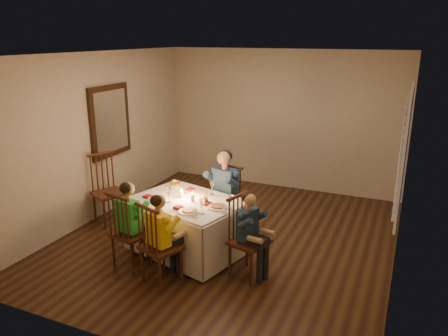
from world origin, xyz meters
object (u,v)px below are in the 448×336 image
at_px(chair_near_left, 133,266).
at_px(child_teal, 249,275).
at_px(chair_adult, 224,233).
at_px(chair_near_right, 163,281).
at_px(child_yellow, 163,281).
at_px(serving_bowl, 176,186).
at_px(dining_table, 188,215).
at_px(chair_end, 249,275).
at_px(child_green, 133,266).
at_px(chair_extra, 112,223).
at_px(adult, 224,233).

distance_m(chair_near_left, child_teal, 1.49).
height_order(chair_adult, chair_near_right, same).
distance_m(child_yellow, serving_bowl, 1.48).
distance_m(chair_near_right, child_teal, 1.05).
height_order(dining_table, chair_adult, dining_table).
relative_size(chair_near_right, chair_end, 1.00).
distance_m(child_green, child_yellow, 0.56).
bearing_deg(child_green, serving_bowl, -82.57).
xyz_separation_m(chair_end, child_yellow, (-0.90, -0.55, 0.00)).
relative_size(chair_adult, chair_near_left, 1.00).
height_order(chair_near_left, child_teal, child_teal).
xyz_separation_m(dining_table, chair_extra, (-1.55, 0.34, -0.53)).
xyz_separation_m(chair_near_left, serving_bowl, (0.08, 1.01, 0.77)).
distance_m(chair_end, child_teal, 0.00).
relative_size(chair_near_left, child_yellow, 0.92).
height_order(dining_table, chair_extra, dining_table).
bearing_deg(chair_near_left, chair_near_right, 175.23).
bearing_deg(child_teal, child_yellow, 137.95).
bearing_deg(adult, chair_near_right, -81.97).
height_order(child_teal, serving_bowl, serving_bowl).
bearing_deg(chair_near_left, chair_adult, -104.56).
xyz_separation_m(chair_adult, child_teal, (0.76, -0.97, 0.00)).
height_order(dining_table, adult, dining_table).
bearing_deg(chair_near_right, adult, -74.98).
xyz_separation_m(dining_table, chair_end, (0.98, -0.26, -0.53)).
bearing_deg(dining_table, child_teal, -0.18).
bearing_deg(chair_end, dining_table, 91.73).
height_order(dining_table, serving_bowl, serving_bowl).
distance_m(dining_table, chair_end, 1.14).
bearing_deg(child_teal, serving_bowl, 81.66).
relative_size(chair_end, chair_extra, 0.92).
distance_m(chair_near_right, adult, 1.52).
distance_m(chair_adult, child_yellow, 1.52).
distance_m(child_green, child_teal, 1.49).
height_order(chair_extra, adult, adult).
bearing_deg(chair_end, chair_near_left, 121.56).
distance_m(dining_table, chair_extra, 1.68).
bearing_deg(chair_extra, adult, -52.21).
relative_size(chair_extra, adult, 0.87).
xyz_separation_m(chair_near_right, adult, (0.14, 1.52, 0.00)).
bearing_deg(chair_near_left, child_teal, -153.08).
relative_size(chair_adult, serving_bowl, 5.11).
bearing_deg(chair_extra, child_yellow, -99.07).
relative_size(child_green, child_teal, 1.06).
xyz_separation_m(chair_near_right, serving_bowl, (-0.46, 1.18, 0.77)).
xyz_separation_m(chair_adult, chair_near_left, (-0.68, -1.35, 0.00)).
bearing_deg(child_green, dining_table, -113.54).
relative_size(dining_table, child_teal, 1.54).
bearing_deg(chair_adult, chair_near_right, -81.97).
height_order(chair_extra, child_teal, chair_extra).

